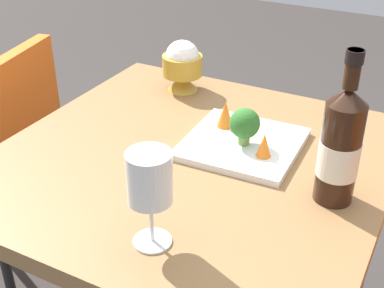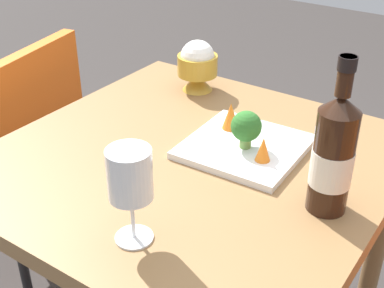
{
  "view_description": "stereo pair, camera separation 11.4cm",
  "coord_description": "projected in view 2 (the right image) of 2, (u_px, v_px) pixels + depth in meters",
  "views": [
    {
      "loc": [
        -0.46,
        0.88,
        1.35
      ],
      "look_at": [
        0.0,
        0.0,
        0.78
      ],
      "focal_mm": 49.22,
      "sensor_mm": 36.0,
      "label": 1
    },
    {
      "loc": [
        -0.56,
        0.82,
        1.35
      ],
      "look_at": [
        0.0,
        0.0,
        0.78
      ],
      "focal_mm": 49.22,
      "sensor_mm": 36.0,
      "label": 2
    }
  ],
  "objects": [
    {
      "name": "chair_near_window",
      "position": [
        24.0,
        144.0,
        1.65
      ],
      "size": [
        0.47,
        0.47,
        0.85
      ],
      "rotation": [
        0.0,
        0.0,
        4.91
      ],
      "color": "orange",
      "rests_on": "ground_plane"
    },
    {
      "name": "wine_bottle",
      "position": [
        333.0,
        155.0,
        0.94
      ],
      "size": [
        0.08,
        0.08,
        0.3
      ],
      "color": "black",
      "rests_on": "dining_table"
    },
    {
      "name": "serving_plate",
      "position": [
        245.0,
        147.0,
        1.18
      ],
      "size": [
        0.26,
        0.26,
        0.02
      ],
      "rotation": [
        0.0,
        0.0,
        0.04
      ],
      "color": "white",
      "rests_on": "dining_table"
    },
    {
      "name": "broccoli_floret",
      "position": [
        246.0,
        127.0,
        1.14
      ],
      "size": [
        0.07,
        0.07,
        0.09
      ],
      "color": "#729E4C",
      "rests_on": "serving_plate"
    },
    {
      "name": "carrot_garnish_left",
      "position": [
        263.0,
        149.0,
        1.1
      ],
      "size": [
        0.03,
        0.03,
        0.05
      ],
      "color": "orange",
      "rests_on": "serving_plate"
    },
    {
      "name": "wine_glass",
      "position": [
        130.0,
        177.0,
        0.86
      ],
      "size": [
        0.08,
        0.08,
        0.18
      ],
      "color": "white",
      "rests_on": "dining_table"
    },
    {
      "name": "carrot_garnish_right",
      "position": [
        231.0,
        116.0,
        1.22
      ],
      "size": [
        0.04,
        0.04,
        0.06
      ],
      "color": "orange",
      "rests_on": "serving_plate"
    },
    {
      "name": "rice_bowl",
      "position": [
        197.0,
        65.0,
        1.43
      ],
      "size": [
        0.11,
        0.11,
        0.14
      ],
      "color": "gold",
      "rests_on": "dining_table"
    },
    {
      "name": "dining_table",
      "position": [
        192.0,
        192.0,
        1.21
      ],
      "size": [
        0.83,
        0.83,
        0.75
      ],
      "color": "olive",
      "rests_on": "ground_plane"
    }
  ]
}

